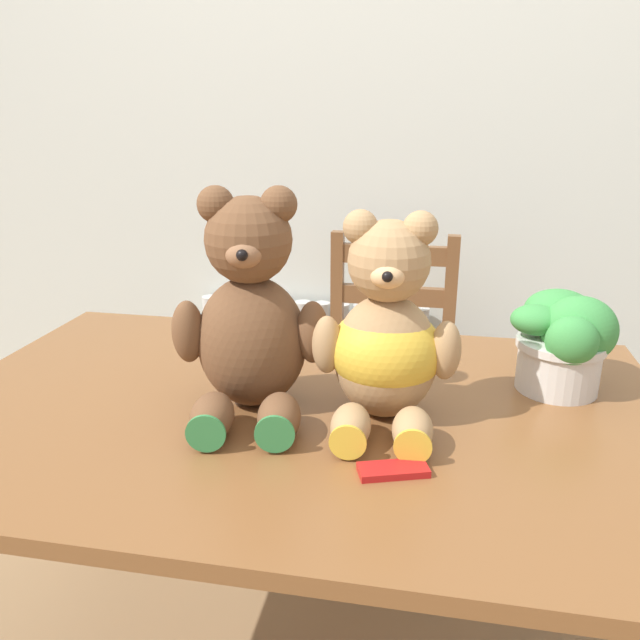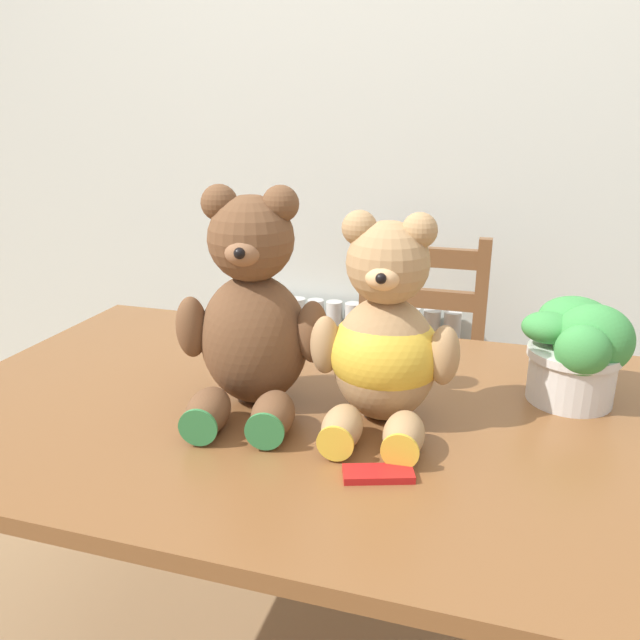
{
  "view_description": "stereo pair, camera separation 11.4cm",
  "coord_description": "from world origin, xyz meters",
  "px_view_note": "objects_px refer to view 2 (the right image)",
  "views": [
    {
      "loc": [
        0.25,
        -0.61,
        1.26
      ],
      "look_at": [
        0.05,
        0.45,
        0.9
      ],
      "focal_mm": 35.0,
      "sensor_mm": 36.0,
      "label": 1
    },
    {
      "loc": [
        0.36,
        -0.58,
        1.26
      ],
      "look_at": [
        0.05,
        0.45,
        0.9
      ],
      "focal_mm": 35.0,
      "sensor_mm": 36.0,
      "label": 2
    }
  ],
  "objects_px": {
    "chocolate_bar": "(378,474)",
    "teddy_bear_left": "(252,315)",
    "wooden_chair_behind": "(412,383)",
    "teddy_bear_right": "(384,342)",
    "potted_plant": "(578,349)"
  },
  "relations": [
    {
      "from": "chocolate_bar",
      "to": "teddy_bear_left",
      "type": "bearing_deg",
      "value": 146.66
    },
    {
      "from": "teddy_bear_right",
      "to": "potted_plant",
      "type": "relative_size",
      "value": 1.79
    },
    {
      "from": "teddy_bear_left",
      "to": "potted_plant",
      "type": "height_order",
      "value": "teddy_bear_left"
    },
    {
      "from": "wooden_chair_behind",
      "to": "teddy_bear_right",
      "type": "xyz_separation_m",
      "value": [
        0.05,
        -0.79,
        0.43
      ]
    },
    {
      "from": "wooden_chair_behind",
      "to": "potted_plant",
      "type": "relative_size",
      "value": 4.16
    },
    {
      "from": "teddy_bear_left",
      "to": "teddy_bear_right",
      "type": "xyz_separation_m",
      "value": [
        0.25,
        0.01,
        -0.03
      ]
    },
    {
      "from": "wooden_chair_behind",
      "to": "teddy_bear_left",
      "type": "relative_size",
      "value": 2.12
    },
    {
      "from": "teddy_bear_left",
      "to": "potted_plant",
      "type": "relative_size",
      "value": 1.96
    },
    {
      "from": "teddy_bear_left",
      "to": "chocolate_bar",
      "type": "xyz_separation_m",
      "value": [
        0.28,
        -0.19,
        -0.17
      ]
    },
    {
      "from": "wooden_chair_behind",
      "to": "teddy_bear_left",
      "type": "distance_m",
      "value": 0.94
    },
    {
      "from": "teddy_bear_left",
      "to": "potted_plant",
      "type": "distance_m",
      "value": 0.63
    },
    {
      "from": "teddy_bear_right",
      "to": "potted_plant",
      "type": "distance_m",
      "value": 0.39
    },
    {
      "from": "wooden_chair_behind",
      "to": "teddy_bear_right",
      "type": "relative_size",
      "value": 2.32
    },
    {
      "from": "teddy_bear_left",
      "to": "chocolate_bar",
      "type": "relative_size",
      "value": 3.81
    },
    {
      "from": "teddy_bear_right",
      "to": "chocolate_bar",
      "type": "height_order",
      "value": "teddy_bear_right"
    }
  ]
}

